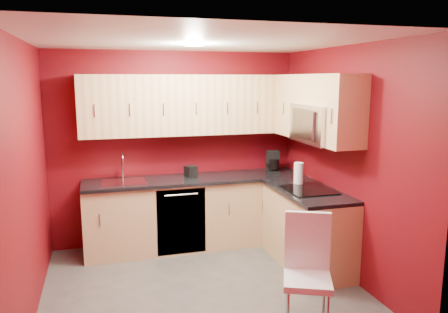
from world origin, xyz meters
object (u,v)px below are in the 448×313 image
paper_towel (299,174)px  dining_chair (308,274)px  napkin_holder (191,171)px  microwave (320,124)px  sink (124,179)px  coffee_maker (273,162)px

paper_towel → dining_chair: 1.65m
paper_towel → dining_chair: (-0.59, -1.44, -0.54)m
paper_towel → napkin_holder: bearing=146.3°
microwave → paper_towel: 0.69m
paper_towel → sink: bearing=160.1°
napkin_holder → paper_towel: (1.14, -0.76, 0.06)m
coffee_maker → dining_chair: (-0.56, -2.16, -0.55)m
sink → coffee_maker: (1.96, -0.00, 0.11)m
microwave → coffee_maker: 1.18m
sink → paper_towel: size_ratio=1.97×
sink → dining_chair: bearing=-57.0°
coffee_maker → dining_chair: 2.30m
coffee_maker → paper_towel: size_ratio=1.08×
sink → dining_chair: size_ratio=0.52×
coffee_maker → paper_towel: 0.72m
sink → coffee_maker: 1.96m
sink → coffee_maker: bearing=-0.0°
sink → dining_chair: sink is taller
napkin_holder → sink: bearing=-176.9°
coffee_maker → napkin_holder: coffee_maker is taller
microwave → paper_towel: size_ratio=2.89×
microwave → dining_chair: (-0.69, -1.15, -1.16)m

